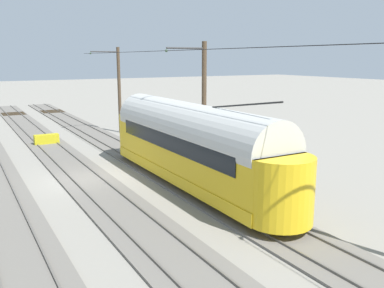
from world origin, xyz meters
TOP-DOWN VIEW (x-y plane):
  - ground_plane at (0.00, 0.00)m, footprint 220.00×220.00m
  - track_streetcar_siding at (-4.44, -0.31)m, footprint 2.80×80.00m
  - track_adjacent_siding at (0.00, -0.31)m, footprint 2.80×80.00m
  - vintage_streetcar at (-4.44, 3.77)m, footprint 2.65×16.08m
  - catenary_pole_foreground at (-6.78, -13.21)m, footprint 2.62×0.28m
  - catenary_pole_mid_near at (-6.78, 1.11)m, footprint 2.62×0.28m
  - overhead_wire_run at (-4.48, 7.59)m, footprint 2.42×46.97m
  - track_end_bumper at (0.00, -10.79)m, footprint 1.80×0.60m

SIDE VIEW (x-z plane):
  - ground_plane at x=0.00m, z-range 0.00..0.00m
  - track_streetcar_siding at x=-4.44m, z-range -0.04..0.14m
  - track_adjacent_siding at x=0.00m, z-range -0.04..0.14m
  - track_end_bumper at x=0.00m, z-range 0.00..0.80m
  - vintage_streetcar at x=-4.44m, z-range -0.16..4.66m
  - catenary_pole_foreground at x=-6.78m, z-range 0.15..7.60m
  - catenary_pole_mid_near at x=-6.78m, z-range 0.15..7.60m
  - overhead_wire_run at x=-4.48m, z-range 6.82..6.99m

